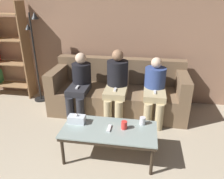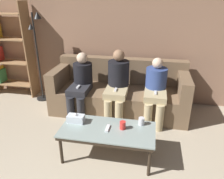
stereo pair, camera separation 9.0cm
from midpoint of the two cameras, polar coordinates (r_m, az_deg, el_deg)
The scene contains 12 objects.
wall_back at distance 4.19m, azimuth 2.12°, elevation 14.25°, with size 12.00×0.06×2.60m.
couch at distance 3.98m, azimuth 0.96°, elevation -0.85°, with size 2.37×0.90×0.91m.
coffee_table at distance 2.80m, azimuth -1.70°, elevation -10.97°, with size 1.19×0.57×0.43m.
cup_near_left at distance 2.86m, azimuth 7.09°, elevation -8.12°, with size 0.08×0.08×0.10m.
cup_near_right at distance 2.76m, azimuth 2.26°, elevation -9.27°, with size 0.07×0.07×0.10m.
tissue_box at distance 2.92m, azimuth -10.06°, elevation -7.64°, with size 0.22×0.12×0.13m.
game_remote at distance 2.77m, azimuth -1.71°, elevation -10.09°, with size 0.04×0.15×0.02m.
bookshelf at distance 4.97m, azimuth -27.63°, elevation 9.04°, with size 0.92×0.32×1.88m.
standing_lamp at distance 4.39m, azimuth -20.00°, elevation 9.90°, with size 0.31×0.26×1.70m.
seated_person_left_end at distance 3.81m, azimuth -9.03°, elevation 1.78°, with size 0.33×0.69×1.07m.
seated_person_mid_left at distance 3.67m, azimuth 0.51°, elevation 1.95°, with size 0.36×0.70×1.15m.
seated_person_mid_right at distance 3.64m, azimuth 10.40°, elevation 0.49°, with size 0.35×0.69×1.05m.
Camera 1 is at (0.48, -0.19, 1.97)m, focal length 35.00 mm.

